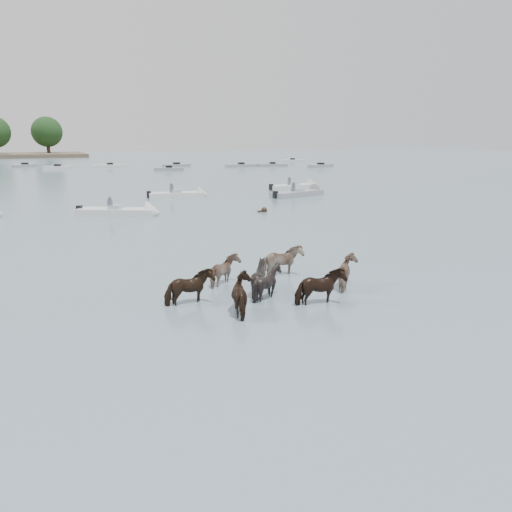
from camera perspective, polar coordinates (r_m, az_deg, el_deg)
name	(u,v)px	position (r m, az deg, el deg)	size (l,w,h in m)	color
ground	(234,310)	(15.46, -2.50, -6.13)	(400.00, 400.00, 0.00)	slate
pony_herd	(270,281)	(16.82, 1.65, -2.82)	(7.17, 4.58, 1.36)	black
swimming_pony	(264,210)	(36.04, 0.88, 5.22)	(0.72, 0.44, 0.44)	black
motorboat_b	(128,212)	(35.38, -14.41, 4.85)	(5.75, 4.09, 1.92)	silver
motorboat_c	(185,195)	(45.54, -8.12, 6.92)	(5.51, 2.26, 1.92)	silver
motorboat_d	(303,193)	(46.68, 5.41, 7.14)	(6.11, 3.23, 1.92)	gray
motorboat_e	(299,187)	(53.02, 4.92, 7.87)	(5.94, 2.14, 1.92)	silver
distant_flotilla	(74,168)	(90.77, -20.03, 9.36)	(104.17, 26.96, 0.93)	gray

